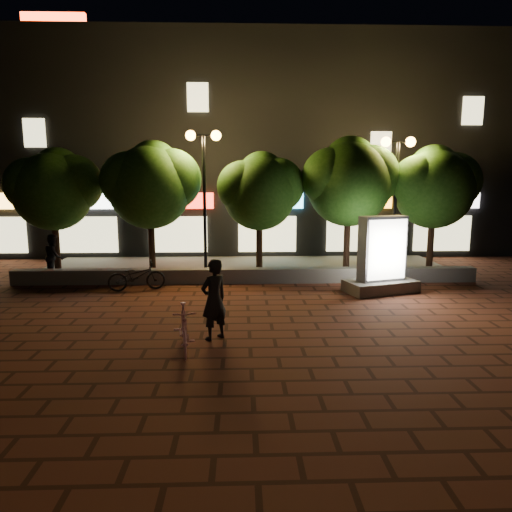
{
  "coord_description": "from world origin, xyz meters",
  "views": [
    {
      "loc": [
        -0.19,
        -11.61,
        3.59
      ],
      "look_at": [
        0.25,
        1.5,
        1.36
      ],
      "focal_mm": 32.25,
      "sensor_mm": 36.0,
      "label": 1
    }
  ],
  "objects_px": {
    "scooter_pink": "(184,328)",
    "pedestrian": "(54,256)",
    "tree_right": "(350,179)",
    "scooter_parked": "(137,276)",
    "tree_left": "(151,182)",
    "street_lamp_right": "(397,170)",
    "tree_mid": "(261,188)",
    "ad_kiosk": "(382,262)",
    "tree_far_right": "(435,184)",
    "tree_far_left": "(54,186)",
    "street_lamp_left": "(204,166)",
    "rider": "(214,300)"
  },
  "relations": [
    {
      "from": "tree_mid",
      "to": "scooter_pink",
      "type": "xyz_separation_m",
      "value": [
        -1.94,
        -7.82,
        -2.73
      ]
    },
    {
      "from": "tree_far_left",
      "to": "tree_right",
      "type": "bearing_deg",
      "value": 0.0
    },
    {
      "from": "ad_kiosk",
      "to": "rider",
      "type": "bearing_deg",
      "value": -140.3
    },
    {
      "from": "street_lamp_right",
      "to": "pedestrian",
      "type": "bearing_deg",
      "value": -176.73
    },
    {
      "from": "tree_far_right",
      "to": "scooter_pink",
      "type": "relative_size",
      "value": 2.93
    },
    {
      "from": "tree_left",
      "to": "ad_kiosk",
      "type": "xyz_separation_m",
      "value": [
        7.71,
        -2.91,
        -2.47
      ]
    },
    {
      "from": "scooter_pink",
      "to": "scooter_parked",
      "type": "xyz_separation_m",
      "value": [
        -2.17,
        5.35,
        -0.01
      ]
    },
    {
      "from": "scooter_parked",
      "to": "tree_left",
      "type": "bearing_deg",
      "value": -17.23
    },
    {
      "from": "tree_far_right",
      "to": "scooter_pink",
      "type": "bearing_deg",
      "value": -137.21
    },
    {
      "from": "tree_far_right",
      "to": "pedestrian",
      "type": "relative_size",
      "value": 2.98
    },
    {
      "from": "tree_right",
      "to": "street_lamp_right",
      "type": "height_order",
      "value": "tree_right"
    },
    {
      "from": "tree_left",
      "to": "ad_kiosk",
      "type": "relative_size",
      "value": 1.98
    },
    {
      "from": "tree_right",
      "to": "tree_far_right",
      "type": "bearing_deg",
      "value": -0.0
    },
    {
      "from": "tree_far_left",
      "to": "street_lamp_left",
      "type": "xyz_separation_m",
      "value": [
        5.45,
        -0.26,
        0.74
      ]
    },
    {
      "from": "tree_mid",
      "to": "street_lamp_left",
      "type": "distance_m",
      "value": 2.22
    },
    {
      "from": "tree_far_right",
      "to": "ad_kiosk",
      "type": "bearing_deg",
      "value": -133.77
    },
    {
      "from": "street_lamp_right",
      "to": "pedestrian",
      "type": "distance_m",
      "value": 12.64
    },
    {
      "from": "tree_right",
      "to": "scooter_pink",
      "type": "height_order",
      "value": "tree_right"
    },
    {
      "from": "street_lamp_right",
      "to": "ad_kiosk",
      "type": "distance_m",
      "value": 4.13
    },
    {
      "from": "scooter_pink",
      "to": "pedestrian",
      "type": "height_order",
      "value": "pedestrian"
    },
    {
      "from": "scooter_pink",
      "to": "ad_kiosk",
      "type": "bearing_deg",
      "value": 32.01
    },
    {
      "from": "tree_right",
      "to": "ad_kiosk",
      "type": "relative_size",
      "value": 2.05
    },
    {
      "from": "tree_right",
      "to": "scooter_pink",
      "type": "distance_m",
      "value": 9.9
    },
    {
      "from": "tree_mid",
      "to": "scooter_pink",
      "type": "relative_size",
      "value": 2.77
    },
    {
      "from": "tree_right",
      "to": "ad_kiosk",
      "type": "bearing_deg",
      "value": -82.06
    },
    {
      "from": "street_lamp_right",
      "to": "ad_kiosk",
      "type": "height_order",
      "value": "street_lamp_right"
    },
    {
      "from": "tree_right",
      "to": "scooter_parked",
      "type": "xyz_separation_m",
      "value": [
        -7.41,
        -2.46,
        -3.09
      ]
    },
    {
      "from": "tree_left",
      "to": "pedestrian",
      "type": "bearing_deg",
      "value": -163.77
    },
    {
      "from": "tree_far_left",
      "to": "pedestrian",
      "type": "distance_m",
      "value": 2.61
    },
    {
      "from": "pedestrian",
      "to": "tree_left",
      "type": "bearing_deg",
      "value": -90.05
    },
    {
      "from": "pedestrian",
      "to": "ad_kiosk",
      "type": "bearing_deg",
      "value": -116.32
    },
    {
      "from": "tree_far_right",
      "to": "scooter_pink",
      "type": "height_order",
      "value": "tree_far_right"
    },
    {
      "from": "tree_far_right",
      "to": "street_lamp_right",
      "type": "bearing_deg",
      "value": -170.39
    },
    {
      "from": "street_lamp_left",
      "to": "scooter_pink",
      "type": "height_order",
      "value": "street_lamp_left"
    },
    {
      "from": "tree_far_right",
      "to": "scooter_parked",
      "type": "relative_size",
      "value": 2.64
    },
    {
      "from": "pedestrian",
      "to": "street_lamp_left",
      "type": "bearing_deg",
      "value": -98.69
    },
    {
      "from": "tree_right",
      "to": "street_lamp_right",
      "type": "xyz_separation_m",
      "value": [
        1.64,
        -0.26,
        0.33
      ]
    },
    {
      "from": "scooter_parked",
      "to": "street_lamp_right",
      "type": "bearing_deg",
      "value": -90.95
    },
    {
      "from": "tree_left",
      "to": "tree_right",
      "type": "distance_m",
      "value": 7.3
    },
    {
      "from": "tree_far_right",
      "to": "scooter_parked",
      "type": "distance_m",
      "value": 11.27
    },
    {
      "from": "tree_left",
      "to": "tree_right",
      "type": "height_order",
      "value": "tree_right"
    },
    {
      "from": "tree_far_left",
      "to": "tree_right",
      "type": "xyz_separation_m",
      "value": [
        10.8,
        0.0,
        0.27
      ]
    },
    {
      "from": "street_lamp_right",
      "to": "rider",
      "type": "height_order",
      "value": "street_lamp_right"
    },
    {
      "from": "tree_far_left",
      "to": "street_lamp_left",
      "type": "distance_m",
      "value": 5.5
    },
    {
      "from": "scooter_parked",
      "to": "scooter_pink",
      "type": "bearing_deg",
      "value": -172.53
    },
    {
      "from": "tree_mid",
      "to": "ad_kiosk",
      "type": "bearing_deg",
      "value": -38.13
    },
    {
      "from": "tree_mid",
      "to": "street_lamp_right",
      "type": "distance_m",
      "value": 5.0
    },
    {
      "from": "tree_right",
      "to": "street_lamp_left",
      "type": "bearing_deg",
      "value": -177.19
    },
    {
      "from": "tree_far_left",
      "to": "pedestrian",
      "type": "height_order",
      "value": "tree_far_left"
    },
    {
      "from": "tree_far_left",
      "to": "ad_kiosk",
      "type": "relative_size",
      "value": 1.87
    }
  ]
}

